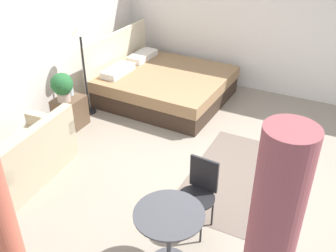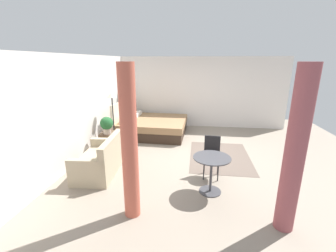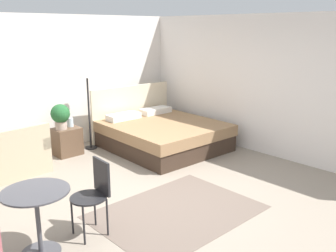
{
  "view_description": "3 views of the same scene",
  "coord_description": "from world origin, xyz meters",
  "px_view_note": "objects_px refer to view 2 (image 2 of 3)",
  "views": [
    {
      "loc": [
        -4.33,
        -1.45,
        3.44
      ],
      "look_at": [
        -0.21,
        0.65,
        0.65
      ],
      "focal_mm": 41.25,
      "sensor_mm": 36.0,
      "label": 1
    },
    {
      "loc": [
        -5.85,
        0.12,
        2.5
      ],
      "look_at": [
        -0.22,
        0.87,
        0.86
      ],
      "focal_mm": 24.15,
      "sensor_mm": 36.0,
      "label": 2
    },
    {
      "loc": [
        -3.25,
        -3.78,
        2.41
      ],
      "look_at": [
        0.29,
        0.03,
        1.03
      ],
      "focal_mm": 39.8,
      "sensor_mm": 36.0,
      "label": 3
    }
  ],
  "objects_px": {
    "couch": "(101,161)",
    "floor_lamp": "(112,103)",
    "vase": "(108,128)",
    "balcony_table": "(211,168)",
    "nightstand": "(109,141)",
    "cafe_chair_near_window": "(212,152)",
    "bed": "(151,126)",
    "potted_plant": "(107,124)"
  },
  "relations": [
    {
      "from": "vase",
      "to": "balcony_table",
      "type": "xyz_separation_m",
      "value": [
        -1.95,
        -2.84,
        -0.1
      ]
    },
    {
      "from": "couch",
      "to": "floor_lamp",
      "type": "relative_size",
      "value": 0.91
    },
    {
      "from": "bed",
      "to": "floor_lamp",
      "type": "bearing_deg",
      "value": 139.16
    },
    {
      "from": "balcony_table",
      "to": "vase",
      "type": "bearing_deg",
      "value": 55.61
    },
    {
      "from": "potted_plant",
      "to": "couch",
      "type": "bearing_deg",
      "value": -165.53
    },
    {
      "from": "cafe_chair_near_window",
      "to": "floor_lamp",
      "type": "bearing_deg",
      "value": 59.76
    },
    {
      "from": "nightstand",
      "to": "cafe_chair_near_window",
      "type": "height_order",
      "value": "cafe_chair_near_window"
    },
    {
      "from": "bed",
      "to": "couch",
      "type": "height_order",
      "value": "bed"
    },
    {
      "from": "nightstand",
      "to": "cafe_chair_near_window",
      "type": "bearing_deg",
      "value": -111.81
    },
    {
      "from": "cafe_chair_near_window",
      "to": "potted_plant",
      "type": "bearing_deg",
      "value": 69.9
    },
    {
      "from": "potted_plant",
      "to": "cafe_chair_near_window",
      "type": "xyz_separation_m",
      "value": [
        -1.04,
        -2.83,
        -0.25
      ]
    },
    {
      "from": "balcony_table",
      "to": "nightstand",
      "type": "bearing_deg",
      "value": 56.85
    },
    {
      "from": "floor_lamp",
      "to": "balcony_table",
      "type": "distance_m",
      "value": 3.78
    },
    {
      "from": "nightstand",
      "to": "vase",
      "type": "height_order",
      "value": "vase"
    },
    {
      "from": "couch",
      "to": "floor_lamp",
      "type": "xyz_separation_m",
      "value": [
        1.89,
        0.37,
        1.0
      ]
    },
    {
      "from": "potted_plant",
      "to": "floor_lamp",
      "type": "distance_m",
      "value": 0.81
    },
    {
      "from": "potted_plant",
      "to": "vase",
      "type": "relative_size",
      "value": 2.85
    },
    {
      "from": "floor_lamp",
      "to": "nightstand",
      "type": "bearing_deg",
      "value": -175.64
    },
    {
      "from": "nightstand",
      "to": "floor_lamp",
      "type": "distance_m",
      "value": 1.17
    },
    {
      "from": "vase",
      "to": "bed",
      "type": "bearing_deg",
      "value": -32.14
    },
    {
      "from": "vase",
      "to": "floor_lamp",
      "type": "relative_size",
      "value": 0.11
    },
    {
      "from": "bed",
      "to": "balcony_table",
      "type": "height_order",
      "value": "bed"
    },
    {
      "from": "potted_plant",
      "to": "vase",
      "type": "height_order",
      "value": "potted_plant"
    },
    {
      "from": "vase",
      "to": "potted_plant",
      "type": "bearing_deg",
      "value": -165.83
    },
    {
      "from": "nightstand",
      "to": "balcony_table",
      "type": "height_order",
      "value": "balcony_table"
    },
    {
      "from": "floor_lamp",
      "to": "cafe_chair_near_window",
      "type": "height_order",
      "value": "floor_lamp"
    },
    {
      "from": "bed",
      "to": "couch",
      "type": "xyz_separation_m",
      "value": [
        -2.99,
        0.58,
        -0.0
      ]
    },
    {
      "from": "floor_lamp",
      "to": "balcony_table",
      "type": "relative_size",
      "value": 2.15
    },
    {
      "from": "vase",
      "to": "floor_lamp",
      "type": "height_order",
      "value": "floor_lamp"
    },
    {
      "from": "vase",
      "to": "floor_lamp",
      "type": "bearing_deg",
      "value": -0.86
    },
    {
      "from": "potted_plant",
      "to": "cafe_chair_near_window",
      "type": "bearing_deg",
      "value": -110.1
    },
    {
      "from": "nightstand",
      "to": "cafe_chair_near_window",
      "type": "distance_m",
      "value": 3.07
    },
    {
      "from": "bed",
      "to": "vase",
      "type": "relative_size",
      "value": 13.49
    },
    {
      "from": "bed",
      "to": "potted_plant",
      "type": "bearing_deg",
      "value": 152.66
    },
    {
      "from": "floor_lamp",
      "to": "balcony_table",
      "type": "bearing_deg",
      "value": -129.87
    },
    {
      "from": "vase",
      "to": "balcony_table",
      "type": "bearing_deg",
      "value": -124.39
    },
    {
      "from": "vase",
      "to": "cafe_chair_near_window",
      "type": "xyz_separation_m",
      "value": [
        -1.26,
        -2.89,
        -0.06
      ]
    },
    {
      "from": "couch",
      "to": "balcony_table",
      "type": "height_order",
      "value": "couch"
    },
    {
      "from": "bed",
      "to": "balcony_table",
      "type": "relative_size",
      "value": 3.08
    },
    {
      "from": "balcony_table",
      "to": "bed",
      "type": "bearing_deg",
      "value": 28.54
    },
    {
      "from": "vase",
      "to": "cafe_chair_near_window",
      "type": "relative_size",
      "value": 0.19
    },
    {
      "from": "couch",
      "to": "nightstand",
      "type": "bearing_deg",
      "value": 13.74
    }
  ]
}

